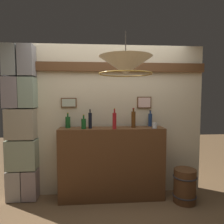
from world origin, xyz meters
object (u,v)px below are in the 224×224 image
liquor_bottle_port (150,120)px  pendant_lamp (126,66)px  wooden_barrel (185,186)px  liquor_bottle_rum (90,120)px  liquor_bottle_sherry (68,122)px  liquor_bottle_whiskey (84,123)px  liquor_bottle_tequila (133,119)px  liquor_bottle_rye (114,121)px  glass_tumbler_rocks (155,126)px

liquor_bottle_port → pendant_lamp: size_ratio=0.41×
pendant_lamp → wooden_barrel: 2.05m
liquor_bottle_port → wooden_barrel: (0.46, -0.33, -0.98)m
pendant_lamp → liquor_bottle_rum: bearing=122.6°
liquor_bottle_sherry → liquor_bottle_whiskey: liquor_bottle_sherry is taller
liquor_bottle_tequila → liquor_bottle_whiskey: bearing=-175.6°
liquor_bottle_whiskey → wooden_barrel: bearing=-5.9°
liquor_bottle_rye → wooden_barrel: liquor_bottle_rye is taller
liquor_bottle_rye → liquor_bottle_port: 0.65m
liquor_bottle_rye → pendant_lamp: size_ratio=0.49×
liquor_bottle_port → liquor_bottle_rum: bearing=-171.1°
liquor_bottle_tequila → glass_tumbler_rocks: bearing=-20.6°
liquor_bottle_tequila → glass_tumbler_rocks: liquor_bottle_tequila is taller
liquor_bottle_tequila → glass_tumbler_rocks: (0.30, -0.11, -0.09)m
liquor_bottle_tequila → liquor_bottle_rye: bearing=-157.4°
liquor_bottle_port → liquor_bottle_tequila: 0.32m
liquor_bottle_sherry → pendant_lamp: bearing=-44.2°
glass_tumbler_rocks → wooden_barrel: size_ratio=0.16×
liquor_bottle_rum → liquor_bottle_tequila: bearing=3.0°
liquor_bottle_sherry → liquor_bottle_rum: size_ratio=0.81×
liquor_bottle_rye → liquor_bottle_sherry: size_ratio=1.32×
liquor_bottle_port → wooden_barrel: 1.13m
liquor_bottle_whiskey → liquor_bottle_port: liquor_bottle_port is taller
liquor_bottle_tequila → wooden_barrel: 1.28m
liquor_bottle_sherry → pendant_lamp: size_ratio=0.37×
liquor_bottle_tequila → wooden_barrel: liquor_bottle_tequila is taller
liquor_bottle_rum → liquor_bottle_tequila: 0.67m
liquor_bottle_sherry → liquor_bottle_port: size_ratio=0.90×
liquor_bottle_tequila → pendant_lamp: (-0.23, -0.72, 0.71)m
liquor_bottle_rye → liquor_bottle_tequila: 0.33m
liquor_bottle_rye → liquor_bottle_sherry: liquor_bottle_rye is taller
liquor_bottle_whiskey → liquor_bottle_rum: bearing=14.2°
liquor_bottle_whiskey → liquor_bottle_sherry: bearing=157.9°
liquor_bottle_whiskey → wooden_barrel: (1.53, -0.16, -0.95)m
liquor_bottle_rye → pendant_lamp: bearing=-82.7°
liquor_bottle_port → liquor_bottle_tequila: (-0.30, -0.12, 0.02)m
wooden_barrel → pendant_lamp: bearing=-153.1°
liquor_bottle_sherry → pendant_lamp: pendant_lamp is taller
pendant_lamp → liquor_bottle_tequila: bearing=72.1°
liquor_bottle_whiskey → wooden_barrel: size_ratio=0.42×
liquor_bottle_rye → liquor_bottle_port: (0.61, 0.24, -0.02)m
liquor_bottle_rye → liquor_bottle_port: size_ratio=1.19×
liquor_bottle_sherry → liquor_bottle_port: 1.31m
liquor_bottle_rum → liquor_bottle_port: bearing=8.9°
liquor_bottle_port → liquor_bottle_rum: 0.98m
liquor_bottle_tequila → pendant_lamp: size_ratio=0.48×
liquor_bottle_rum → liquor_bottle_rye: bearing=-14.5°
liquor_bottle_rum → wooden_barrel: (1.43, -0.18, -1.00)m
liquor_bottle_port → glass_tumbler_rocks: liquor_bottle_port is taller
liquor_bottle_tequila → wooden_barrel: bearing=-15.9°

